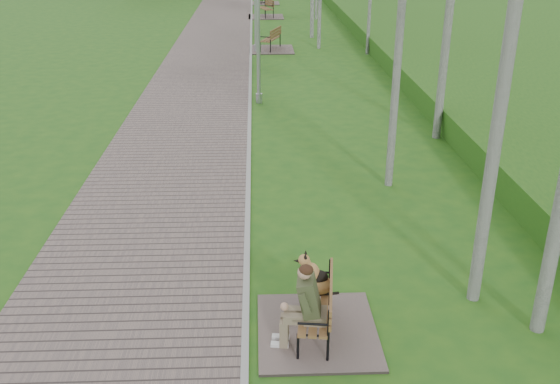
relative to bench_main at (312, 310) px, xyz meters
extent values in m
plane|color=#25591A|center=(-0.89, 5.10, -0.39)|extent=(120.00, 120.00, 0.00)
cube|color=#685954|center=(-2.64, 26.60, -0.37)|extent=(3.50, 67.00, 0.04)
cube|color=#999993|center=(-0.89, 26.60, -0.37)|extent=(0.10, 67.00, 0.05)
cube|color=#40751D|center=(11.11, 25.10, -0.39)|extent=(14.00, 70.00, 1.60)
cube|color=#685954|center=(0.09, 0.04, -0.37)|extent=(1.62, 1.80, 0.04)
cube|color=brown|center=(0.04, 0.04, 0.01)|extent=(0.57, 1.39, 0.04)
cube|color=brown|center=(0.25, 0.02, 0.26)|extent=(0.20, 1.34, 0.30)
cube|color=#685954|center=(0.00, 20.49, -0.37)|extent=(1.92, 2.14, 0.04)
cube|color=brown|center=(-0.05, 20.49, 0.09)|extent=(0.96, 1.67, 0.04)
cube|color=brown|center=(0.20, 20.41, 0.38)|extent=(0.54, 1.54, 0.35)
cube|color=#685954|center=(-0.04, 30.73, -0.37)|extent=(2.04, 2.27, 0.04)
cube|color=brown|center=(-0.09, 30.73, 0.12)|extent=(0.97, 1.78, 0.05)
cube|color=brown|center=(0.17, 30.81, 0.43)|extent=(0.52, 1.65, 0.37)
cube|color=#685954|center=(0.06, 37.41, -0.37)|extent=(1.87, 2.08, 0.04)
cylinder|color=#A3A6AB|center=(-0.60, 11.82, -0.24)|extent=(0.20, 0.20, 0.30)
cylinder|color=#A3A6AB|center=(-0.60, 11.82, 2.10)|extent=(0.12, 0.12, 4.99)
cylinder|color=#A3A6AB|center=(-0.66, 20.05, -0.23)|extent=(0.22, 0.22, 0.33)
cylinder|color=silver|center=(2.48, 0.78, 3.67)|extent=(0.17, 0.17, 8.12)
cylinder|color=silver|center=(2.09, 5.16, 3.20)|extent=(0.16, 0.16, 7.18)
camera|label=1|loc=(-0.70, -6.98, 4.76)|focal=40.00mm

